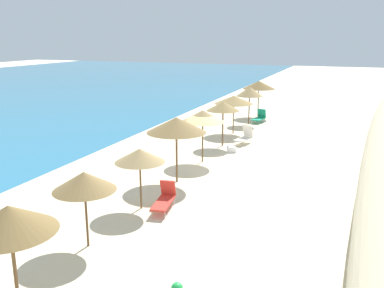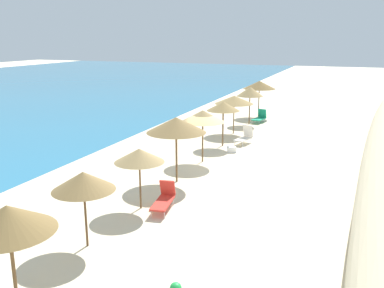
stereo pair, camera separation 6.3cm
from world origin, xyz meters
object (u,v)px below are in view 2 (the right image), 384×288
Objects in this scene: beach_umbrella_2 at (139,156)px; beach_umbrella_8 at (259,85)px; lounge_chair_0 at (164,199)px; beach_umbrella_0 at (8,219)px; beach_umbrella_1 at (83,181)px; cooler_box at (232,149)px; lounge_chair_1 at (245,136)px; beach_umbrella_3 at (176,125)px; beach_umbrella_4 at (203,116)px; beach_umbrella_7 at (250,92)px; lounge_chair_2 at (260,117)px; beach_ball at (176,288)px; beach_umbrella_5 at (223,106)px; beach_umbrella_6 at (234,100)px.

beach_umbrella_8 is at bearing 0.22° from beach_umbrella_2.
beach_umbrella_2 is 1.93m from lounge_chair_0.
beach_umbrella_0 is 1.08× the size of beach_umbrella_1.
beach_umbrella_8 is 11.94m from cooler_box.
beach_umbrella_8 reaches higher than lounge_chair_1.
lounge_chair_0 is at bearing 179.41° from cooler_box.
beach_umbrella_3 is 3.47m from beach_umbrella_4.
beach_umbrella_3 is at bearing 179.88° from beach_umbrella_4.
beach_umbrella_2 is 0.86× the size of beach_umbrella_4.
beach_umbrella_7 reaches higher than beach_umbrella_0.
lounge_chair_2 is 23.33m from beach_ball.
beach_umbrella_7 is 1.87× the size of lounge_chair_2.
beach_umbrella_5 reaches higher than beach_umbrella_0.
beach_umbrella_0 is at bearing 99.93° from lounge_chair_1.
beach_ball is (-22.27, -3.56, -2.31)m from beach_umbrella_7.
beach_umbrella_0 is 25.11m from lounge_chair_2.
cooler_box is at bearing -172.99° from beach_umbrella_7.
beach_umbrella_5 reaches higher than beach_umbrella_6.
beach_umbrella_4 reaches higher than lounge_chair_2.
beach_umbrella_8 reaches higher than beach_umbrella_4.
beach_umbrella_3 is 1.06× the size of beach_umbrella_7.
beach_umbrella_0 is 0.90× the size of beach_umbrella_8.
beach_umbrella_1 reaches higher than beach_ball.
beach_umbrella_7 reaches higher than beach_ball.
cooler_box is (-4.74, -1.24, -2.18)m from beach_umbrella_6.
lounge_chair_2 is at bearing 7.24° from beach_ball.
beach_umbrella_2 is 7.59× the size of beach_ball.
beach_umbrella_6 is 1.73× the size of lounge_chair_2.
lounge_chair_2 is 4.80× the size of beach_ball.
lounge_chair_1 is 4.89× the size of beach_ball.
lounge_chair_1 is at bearing 105.92° from lounge_chair_2.
lounge_chair_0 is at bearing -175.36° from beach_umbrella_5.
beach_umbrella_7 reaches higher than beach_umbrella_2.
beach_umbrella_6 is 5.36m from cooler_box.
beach_umbrella_2 is 6.83m from beach_umbrella_4.
beach_umbrella_2 is 10.48m from beach_umbrella_5.
cooler_box is (-11.63, -1.06, -2.47)m from beach_umbrella_8.
beach_umbrella_5 is 0.96× the size of beach_umbrella_7.
lounge_chair_0 is at bearing -175.21° from beach_umbrella_6.
beach_umbrella_5 is (10.48, -0.05, 0.30)m from beach_umbrella_2.
lounge_chair_2 is at bearing -1.89° from beach_umbrella_1.
beach_umbrella_7 is (17.56, 0.04, 0.35)m from beach_umbrella_2.
beach_umbrella_6 reaches higher than beach_umbrella_1.
beach_umbrella_6 reaches higher than lounge_chair_0.
cooler_box is (2.44, -0.90, -2.31)m from beach_umbrella_4.
beach_umbrella_5 is 7.09m from beach_umbrella_7.
beach_ball is (-8.06, -3.45, -2.50)m from beach_umbrella_3.
beach_umbrella_5 is 8.23m from lounge_chair_2.
beach_umbrella_3 is 1.11× the size of beach_umbrella_5.
lounge_chair_1 is 6.97m from lounge_chair_2.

